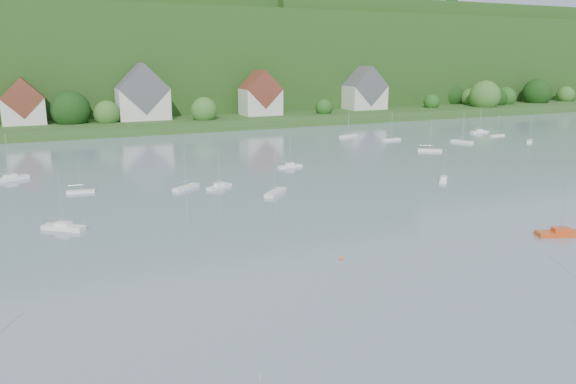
{
  "coord_description": "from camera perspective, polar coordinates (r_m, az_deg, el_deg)",
  "views": [
    {
      "loc": [
        -24.47,
        6.9,
        22.44
      ],
      "look_at": [
        5.95,
        75.0,
        4.0
      ],
      "focal_mm": 33.89,
      "sensor_mm": 36.0,
      "label": 1
    }
  ],
  "objects": [
    {
      "name": "far_shore_strip",
      "position": [
        195.77,
        -16.88,
        7.15
      ],
      "size": [
        600.0,
        60.0,
        3.0
      ],
      "primitive_type": "cube",
      "color": "#2C511E",
      "rests_on": "ground"
    },
    {
      "name": "forested_ridge",
      "position": [
        262.85,
        -19.17,
        13.24
      ],
      "size": [
        620.0,
        181.22,
        69.89
      ],
      "color": "#1F4516",
      "rests_on": "ground"
    },
    {
      "name": "village_building_1",
      "position": [
        182.7,
        -26.02,
        8.21
      ],
      "size": [
        12.0,
        9.36,
        14.0
      ],
      "color": "silver",
      "rests_on": "far_shore_strip"
    },
    {
      "name": "village_building_2",
      "position": [
        183.88,
        -15.01,
        9.63
      ],
      "size": [
        16.0,
        11.44,
        18.0
      ],
      "color": "silver",
      "rests_on": "far_shore_strip"
    },
    {
      "name": "village_building_3",
      "position": [
        192.54,
        -2.91,
        9.99
      ],
      "size": [
        13.0,
        10.4,
        15.5
      ],
      "color": "silver",
      "rests_on": "far_shore_strip"
    },
    {
      "name": "village_building_4",
      "position": [
        216.32,
        8.06,
        10.35
      ],
      "size": [
        15.0,
        10.4,
        16.5
      ],
      "color": "silver",
      "rests_on": "far_shore_strip"
    },
    {
      "name": "near_sailboat_5",
      "position": [
        78.85,
        26.71,
        -3.84
      ],
      "size": [
        6.52,
        3.79,
        8.5
      ],
      "rotation": [
        0.0,
        0.0,
        -0.34
      ],
      "color": "#CC4718",
      "rests_on": "ground"
    },
    {
      "name": "mooring_buoy_3",
      "position": [
        62.99,
        5.59,
        -7.05
      ],
      "size": [
        0.46,
        0.46,
        0.46
      ],
      "primitive_type": "sphere",
      "color": "#FA5E1E",
      "rests_on": "ground"
    },
    {
      "name": "far_sailboat_cluster",
      "position": [
        114.6,
        -7.29,
        2.67
      ],
      "size": [
        193.18,
        71.29,
        8.71
      ],
      "color": "white",
      "rests_on": "ground"
    }
  ]
}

